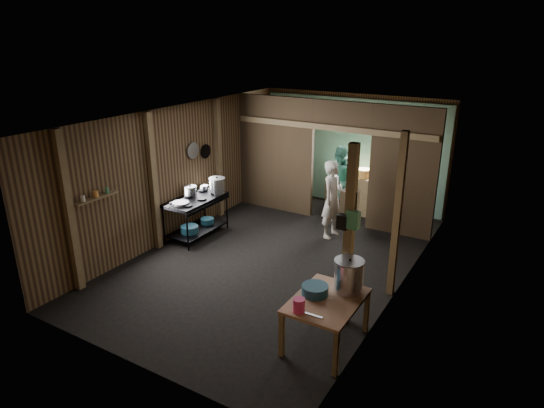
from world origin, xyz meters
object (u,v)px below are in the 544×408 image
Objects in this scene: pink_bucket at (299,305)px; cook at (333,199)px; gas_range at (197,217)px; yellow_tub at (364,173)px; stock_pot at (349,277)px; stove_pot_large at (217,186)px; prep_table at (326,321)px.

cook reaches higher than pink_bucket.
yellow_tub reaches higher than gas_range.
stock_pot reaches higher than gas_range.
stock_pot is at bearing -29.18° from stove_pot_large.
stove_pot_large is at bearing 145.90° from prep_table.
stove_pot_large is 0.21× the size of cook.
yellow_tub is at bearing 102.23° from pink_bucket.
prep_table is 2.41× the size of stock_pot.
stove_pot_large reaches higher than prep_table.
stove_pot_large is 0.72× the size of stock_pot.
prep_table is 3.41× the size of yellow_tub.
pink_bucket is at bearing -40.14° from stove_pot_large.
cook reaches higher than stove_pot_large.
cook is (-1.38, 3.29, 0.45)m from prep_table.
stock_pot is 3.32m from cook.
gas_range is 4.17m from prep_table.
stock_pot reaches higher than yellow_tub.
stock_pot is 0.85m from pink_bucket.
pink_bucket is at bearing -77.77° from yellow_tub.
cook is (-1.53, 2.95, -0.10)m from stock_pot.
yellow_tub reaches higher than pink_bucket.
yellow_tub reaches higher than prep_table.
stock_pot is at bearing 67.10° from pink_bucket.
stock_pot is at bearing -22.05° from gas_range.
prep_table is at bearing 68.01° from pink_bucket.
prep_table is 5.07m from yellow_tub.
stove_pot_large is at bearing 71.11° from gas_range.
pink_bucket is (3.53, -2.34, 0.35)m from gas_range.
stove_pot_large reaches higher than gas_range.
stock_pot is at bearing -71.92° from yellow_tub.
prep_table is at bearing -27.12° from gas_range.
gas_range is 4.15× the size of yellow_tub.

